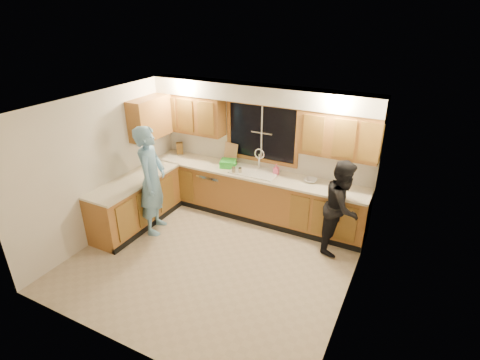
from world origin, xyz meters
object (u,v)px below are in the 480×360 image
Objects in this scene: dishwasher at (215,188)px; bowl at (311,180)px; dish_crate at (228,163)px; sink at (255,175)px; knife_block at (180,148)px; stove at (114,217)px; man at (152,181)px; woman at (342,207)px; soap_bottle at (276,169)px.

bowl reaches higher than dishwasher.
dish_crate is at bearing 5.30° from dishwasher.
dish_crate is at bearing 178.84° from sink.
knife_block is at bearing 172.85° from dish_crate.
man is at bearing 53.89° from stove.
knife_block is at bearing 174.74° from sink.
knife_block is 0.85× the size of dish_crate.
man is at bearing 110.88° from woman.
man is at bearing -142.77° from soap_bottle.
man is (0.42, 0.57, 0.53)m from stove.
dish_crate is 1.42× the size of soap_bottle.
dishwasher is 1.15m from knife_block.
soap_bottle is (2.18, -0.07, -0.02)m from knife_block.
soap_bottle is (0.96, 0.08, 0.03)m from dish_crate.
bowl is at bearing -82.61° from man.
sink is 1.87m from man.
soap_bottle is at bearing 4.89° from dish_crate.
bowl reaches higher than stove.
knife_block is at bearing 178.11° from soap_bottle.
soap_bottle is at bearing 76.46° from woman.
woman is (2.55, -0.32, 0.38)m from dishwasher.
man reaches higher than woman.
woman reaches higher than dish_crate.
man is 2.76m from bowl.
sink reaches higher than knife_block.
knife_block is at bearing -5.00° from man.
bowl is (2.43, 1.32, -0.03)m from man.
man is (-1.38, -1.25, 0.11)m from sink.
woman is 0.79m from bowl.
dish_crate reaches higher than dishwasher.
bowl is (1.90, 0.09, 0.54)m from dishwasher.
dish_crate is at bearing 56.15° from stove.
sink is at bearing -69.06° from man.
knife_block is at bearing 169.21° from dishwasher.
dish_crate is (-0.57, 0.01, 0.12)m from sink.
bowl is at bearing 62.83° from woman.
sink is 0.58m from dish_crate.
man is 1.50m from dish_crate.
stove is 3.46m from bowl.
knife_block reaches higher than bowl.
woman is at bearing -7.05° from dishwasher.
woman is 5.59× the size of dish_crate.
dish_crate is at bearing -54.00° from man.
knife_block reaches higher than soap_bottle.
knife_block is 2.84m from bowl.
woman reaches higher than knife_block.
dish_crate is (-2.27, 0.34, 0.20)m from woman.
soap_bottle is (1.24, 0.11, 0.61)m from dishwasher.
dishwasher is 1.97m from bowl.
soap_bottle is at bearing 13.54° from sink.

